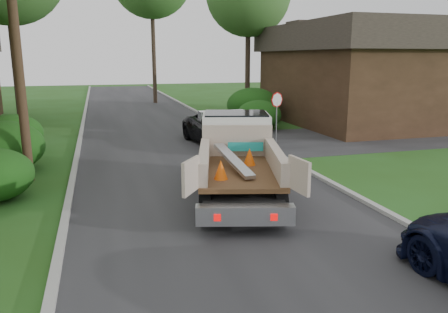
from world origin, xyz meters
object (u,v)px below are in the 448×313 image
stop_sign (277,106)px  black_pickup (224,129)px  house_right (361,73)px  utility_pole (15,22)px  flatbed_truck (237,151)px

stop_sign → black_pickup: bearing=179.2°
house_right → black_pickup: bearing=-154.6°
stop_sign → house_right: size_ratio=0.19×
stop_sign → utility_pole: bearing=-159.4°
utility_pole → flatbed_truck: utility_pole is taller
stop_sign → house_right: 9.37m
house_right → flatbed_truck: (-12.03, -11.92, -1.90)m
flatbed_truck → black_pickup: 7.16m
utility_pole → house_right: utility_pole is taller
utility_pole → flatbed_truck: (6.45, -2.90, -3.92)m
stop_sign → black_pickup: (-2.63, 0.04, -0.99)m
black_pickup → flatbed_truck: bearing=-109.9°
utility_pole → black_pickup: 10.02m
house_right → flatbed_truck: bearing=-135.2°
stop_sign → flatbed_truck: bearing=-121.4°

